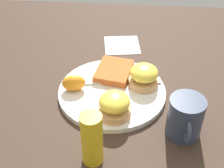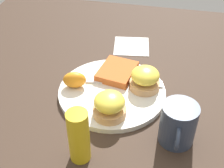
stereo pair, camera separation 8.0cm
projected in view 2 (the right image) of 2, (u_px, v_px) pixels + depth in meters
name	position (u px, v px, depth m)	size (l,w,h in m)	color
ground_plane	(112.00, 94.00, 0.82)	(1.10, 1.10, 0.00)	#38281E
plate	(112.00, 92.00, 0.82)	(0.28, 0.28, 0.01)	silver
sandwich_benedict_left	(109.00, 105.00, 0.72)	(0.08, 0.08, 0.06)	tan
sandwich_benedict_right	(145.00, 79.00, 0.80)	(0.08, 0.08, 0.06)	tan
hashbrown_patty	(118.00, 72.00, 0.86)	(0.11, 0.09, 0.02)	#BA5825
orange_wedge	(75.00, 80.00, 0.81)	(0.06, 0.04, 0.04)	orange
fork	(129.00, 83.00, 0.83)	(0.05, 0.21, 0.00)	silver
cup	(178.00, 124.00, 0.67)	(0.11, 0.08, 0.10)	#2D384C
napkin	(132.00, 46.00, 1.00)	(0.11, 0.11, 0.00)	white
condiment_bottle	(79.00, 137.00, 0.62)	(0.04, 0.04, 0.13)	gold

